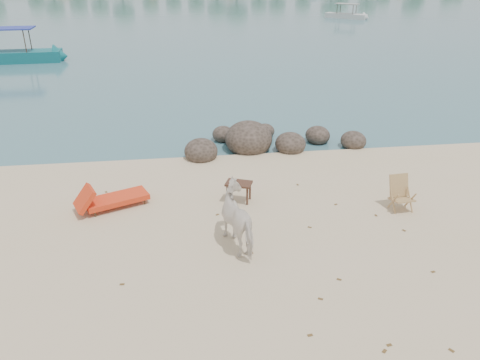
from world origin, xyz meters
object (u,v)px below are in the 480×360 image
Objects in this scene: side_table at (239,193)px; boat_near at (5,34)px; cow at (242,219)px; deck_chair at (402,196)px; boulders at (260,141)px; lounge_chair at (116,197)px.

side_table is 0.10× the size of boat_near.
cow reaches higher than deck_chair.
boat_near is at bearing -81.73° from cow.
deck_chair is at bearing 7.65° from side_table.
boulders is 6.23m from cow.
boulders reaches higher than deck_chair.
deck_chair reaches higher than lounge_chair.
lounge_chair is at bearing 166.04° from deck_chair.
deck_chair is at bearing -31.90° from lounge_chair.
boulders is at bearing -122.73° from cow.
side_table is at bearing -25.27° from lounge_chair.
side_table is 0.77× the size of deck_chair.
side_table is at bearing 161.01° from deck_chair.
cow is 1.85× the size of deck_chair.
cow is (-1.45, -6.04, 0.47)m from boulders.
cow is 2.42× the size of side_table.
boat_near reaches higher than boulders.
boat_near is at bearing 142.02° from side_table.
lounge_chair is 7.51m from deck_chair.
cow is at bearing -73.77° from side_table.
cow is 0.81× the size of lounge_chair.
boat_near is (-12.12, 20.74, 1.44)m from side_table.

